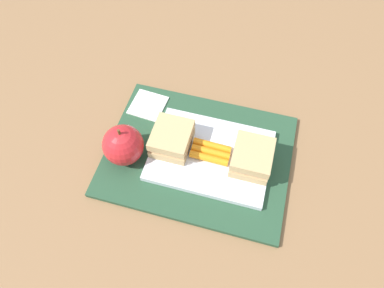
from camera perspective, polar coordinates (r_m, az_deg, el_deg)
ground_plane at (r=0.71m, az=0.98°, el=-2.01°), size 2.40×2.40×0.00m
lunchbag_mat at (r=0.70m, az=0.98°, el=-1.81°), size 0.36×0.28×0.01m
food_tray at (r=0.69m, az=3.00°, el=-1.83°), size 0.23×0.17×0.01m
sandwich_half_left at (r=0.67m, az=9.63°, el=-2.16°), size 0.07×0.08×0.04m
sandwich_half_right at (r=0.68m, az=-3.30°, el=0.86°), size 0.07×0.08×0.04m
carrot_sticks_bundle at (r=0.68m, az=2.99°, el=-1.28°), size 0.08×0.04×0.02m
apple at (r=0.68m, az=-11.03°, el=-0.17°), size 0.08×0.08×0.09m
paper_napkin at (r=0.77m, az=-7.10°, el=6.22°), size 0.08×0.08×0.00m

